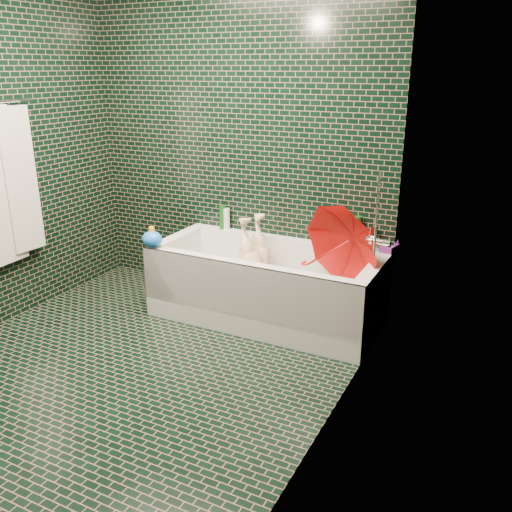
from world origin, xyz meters
The scene contains 19 objects.
floor centered at (0.00, 0.00, 0.00)m, with size 2.80×2.80×0.00m, color black.
wall_back centered at (0.00, 1.40, 1.25)m, with size 2.80×2.80×0.00m, color black.
wall_right centered at (1.30, 0.00, 1.25)m, with size 2.80×2.80×0.00m, color black.
bathtub centered at (0.45, 1.01, 0.21)m, with size 1.70×0.75×0.55m.
bath_mat centered at (0.45, 1.02, 0.16)m, with size 1.35×0.47×0.01m, color green.
water centered at (0.45, 1.02, 0.30)m, with size 1.48×0.53×0.00m, color silver.
towel centered at (-1.24, 0.24, 1.03)m, with size 0.08×0.44×1.12m.
faucet centered at (1.26, 1.02, 0.77)m, with size 0.18×0.19×0.55m.
child centered at (0.36, 1.06, 0.31)m, with size 0.34×0.22×0.94m, color beige.
umbrella centered at (0.96, 1.00, 0.63)m, with size 0.59×0.59×0.52m, color red.
soap_bottle_a centered at (1.14, 1.36, 0.55)m, with size 0.11×0.11×0.28m, color white.
soap_bottle_b centered at (1.25, 1.33, 0.55)m, with size 0.10×0.10×0.21m, color #5E207A.
soap_bottle_c centered at (1.19, 1.36, 0.55)m, with size 0.13×0.13×0.17m, color #144615.
bottle_right_tall centered at (1.03, 1.36, 0.67)m, with size 0.06×0.06×0.24m, color #144615.
bottle_right_pump centered at (1.15, 1.35, 0.64)m, with size 0.05×0.05×0.19m, color silver.
bottle_left_tall centered at (-0.12, 1.36, 0.65)m, with size 0.06×0.06×0.20m, color #144615.
bottle_left_short centered at (-0.08, 1.36, 0.64)m, with size 0.05×0.05×0.18m, color white.
rubber_duck centered at (1.10, 1.35, 0.59)m, with size 0.11×0.09×0.09m.
bath_toy centered at (-0.34, 0.69, 0.62)m, with size 0.19×0.17×0.15m.
Camera 1 is at (2.08, -2.40, 1.84)m, focal length 38.00 mm.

